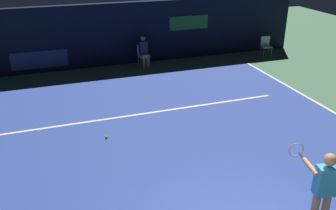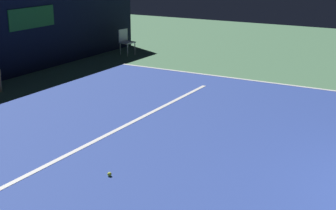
{
  "view_description": "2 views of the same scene",
  "coord_description": "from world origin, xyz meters",
  "views": [
    {
      "loc": [
        -2.85,
        -4.08,
        5.04
      ],
      "look_at": [
        0.25,
        4.85,
        0.79
      ],
      "focal_mm": 40.05,
      "sensor_mm": 36.0,
      "label": 1
    },
    {
      "loc": [
        -7.45,
        0.49,
        3.42
      ],
      "look_at": [
        0.28,
        4.89,
        0.73
      ],
      "focal_mm": 54.21,
      "sensor_mm": 36.0,
      "label": 2
    }
  ],
  "objects": [
    {
      "name": "court_surface",
      "position": [
        0.0,
        4.26,
        0.01
      ],
      "size": [
        11.19,
        10.52,
        0.01
      ],
      "primitive_type": "cube",
      "color": "#2D479E",
      "rests_on": "ground"
    },
    {
      "name": "courtside_chair_near",
      "position": [
        6.93,
        10.35,
        0.5
      ],
      "size": [
        0.5,
        0.48,
        0.88
      ],
      "color": "white",
      "rests_on": "ground"
    },
    {
      "name": "line_sideline_left",
      "position": [
        5.55,
        4.26,
        0.01
      ],
      "size": [
        0.1,
        10.52,
        0.01
      ],
      "primitive_type": "cube",
      "color": "white",
      "rests_on": "court_surface"
    },
    {
      "name": "tennis_ball",
      "position": [
        -1.51,
        4.94,
        0.05
      ],
      "size": [
        0.07,
        0.07,
        0.07
      ],
      "primitive_type": "sphere",
      "color": "#CCE033",
      "rests_on": "court_surface"
    },
    {
      "name": "ground_plane",
      "position": [
        0.0,
        4.26,
        0.0
      ],
      "size": [
        33.96,
        33.96,
        0.0
      ],
      "primitive_type": "plane",
      "color": "#4C7A56"
    },
    {
      "name": "line_service",
      "position": [
        0.0,
        6.1,
        0.01
      ],
      "size": [
        8.73,
        0.1,
        0.01
      ],
      "primitive_type": "cube",
      "color": "white",
      "rests_on": "court_surface"
    }
  ]
}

